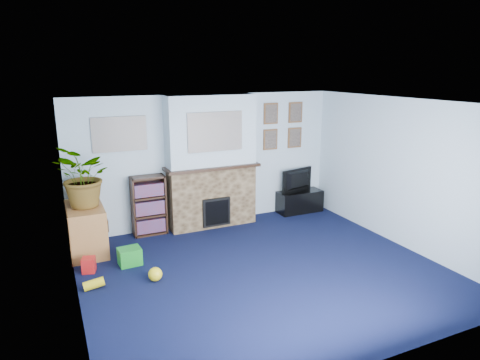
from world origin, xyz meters
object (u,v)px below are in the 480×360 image
television (300,180)px  bookshelf (149,207)px  tv_stand (300,201)px  sideboard (86,231)px

television → bookshelf: bookshelf is taller
tv_stand → sideboard: 4.14m
tv_stand → television: (0.00, 0.02, 0.43)m
television → sideboard: size_ratio=0.80×
bookshelf → sideboard: size_ratio=1.07×
tv_stand → sideboard: bearing=-176.1°
television → bookshelf: 3.06m
television → tv_stand: bearing=76.7°
tv_stand → sideboard: size_ratio=0.94×
tv_stand → television: television is taller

